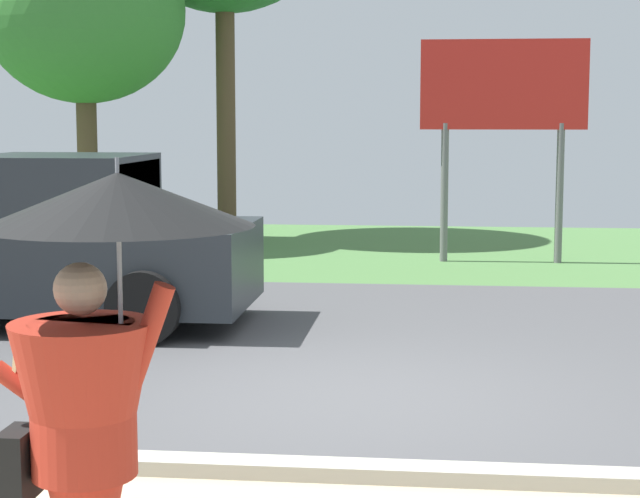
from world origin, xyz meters
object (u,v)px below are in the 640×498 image
(pickup_truck, at_px, (22,246))
(tree_left_far, at_px, (84,12))
(roadside_billboard, at_px, (504,101))
(monk_pedestrian, at_px, (94,394))

(pickup_truck, bearing_deg, tree_left_far, 99.05)
(pickup_truck, distance_m, roadside_billboard, 8.17)
(monk_pedestrian, relative_size, tree_left_far, 0.37)
(monk_pedestrian, xyz_separation_m, pickup_truck, (-3.18, 7.16, -0.28))
(tree_left_far, bearing_deg, pickup_truck, -77.40)
(pickup_truck, distance_m, tree_left_far, 7.98)
(roadside_billboard, distance_m, tree_left_far, 7.53)
(roadside_billboard, relative_size, tree_left_far, 0.61)
(roadside_billboard, xyz_separation_m, tree_left_far, (-7.22, 1.44, 1.58))
(monk_pedestrian, xyz_separation_m, roadside_billboard, (2.45, 12.83, 1.40))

